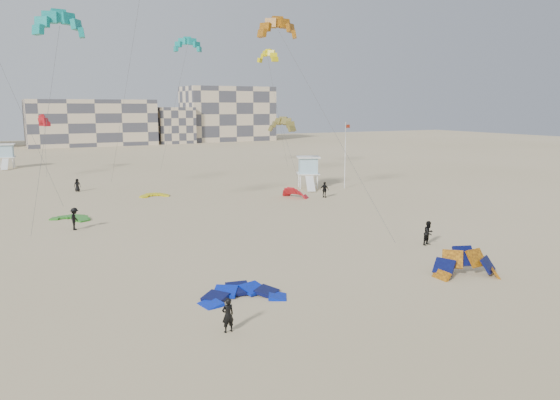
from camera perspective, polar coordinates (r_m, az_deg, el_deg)
name	(u,v)px	position (r m, az deg, el deg)	size (l,w,h in m)	color
ground	(288,310)	(28.51, 0.83, -11.43)	(320.00, 320.00, 0.00)	#CFB78B
kite_ground_blue	(243,298)	(30.20, -3.94, -10.21)	(4.27, 4.41, 0.94)	#0018EC
kite_ground_orange	(467,276)	(35.71, 18.91, -7.55)	(4.22, 3.10, 2.81)	orange
kite_ground_green	(72,220)	(53.83, -20.94, -1.92)	(3.42, 3.62, 0.44)	green
kite_ground_red_far	(295,197)	(62.43, 1.58, 0.27)	(3.24, 2.71, 2.00)	red
kite_ground_yellow	(155,196)	(64.75, -12.97, 0.37)	(3.01, 3.15, 0.50)	#DEBC08
kitesurfer_main	(228,315)	(25.77, -5.47, -11.88)	(0.60, 0.39, 1.65)	black
kitesurfer_b	(429,233)	(42.46, 15.27, -3.35)	(0.89, 0.69, 1.83)	black
kitesurfer_c	(75,219)	(49.07, -20.66, -1.86)	(1.23, 0.70, 1.90)	black
kitesurfer_d	(325,190)	(62.37, 4.69, 1.08)	(1.06, 0.44, 1.81)	black
kitesurfer_e	(77,185)	(71.06, -20.43, 1.47)	(0.77, 0.50, 1.58)	black
kitesurfer_f	(304,164)	(91.28, 2.58, 3.81)	(1.54, 0.49, 1.66)	black
kite_fly_teal_a	(60,26)	(47.99, -22.03, 16.49)	(5.52, 6.93, 16.72)	teal
kite_fly_orange	(278,30)	(53.80, -0.21, 17.36)	(4.31, 20.82, 17.69)	orange
kite_fly_olive	(282,126)	(64.56, 0.20, 7.76)	(4.61, 5.87, 8.43)	brown
kite_fly_yellow	(268,57)	(82.13, -1.31, 14.69)	(6.55, 4.42, 17.56)	#DEBC08
kite_fly_teal_b	(188,46)	(84.81, -9.64, 15.57)	(7.61, 4.72, 19.20)	teal
kite_fly_red	(44,122)	(91.12, -23.45, 7.53)	(3.81, 14.02, 8.22)	red
lifeguard_tower_near	(308,172)	(69.73, 2.97, 2.92)	(3.74, 5.98, 4.01)	white
lifeguard_tower_far	(6,156)	(102.82, -26.71, 4.12)	(3.22, 5.75, 4.07)	white
flagpole	(345,154)	(69.32, 6.84, 4.80)	(0.68, 0.10, 8.35)	white
condo_mid	(91,122)	(155.13, -19.17, 7.66)	(32.00, 16.00, 12.00)	beige
condo_east	(228,114)	(167.56, -5.50, 8.95)	(26.00, 14.00, 16.00)	beige
condo_fill_right	(174,125)	(157.93, -11.06, 7.68)	(10.00, 10.00, 10.00)	beige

